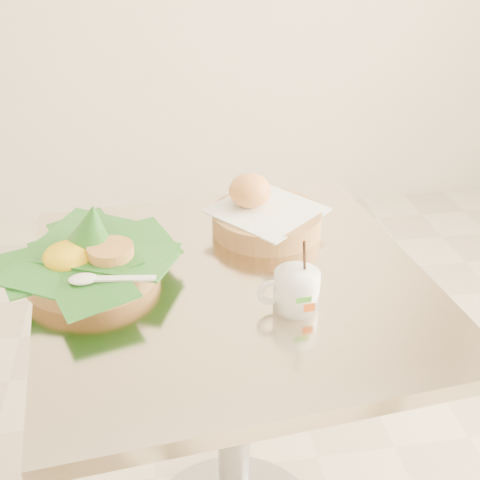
{
  "coord_description": "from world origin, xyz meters",
  "views": [
    {
      "loc": [
        0.06,
        -0.88,
        1.35
      ],
      "look_at": [
        0.2,
        0.04,
        0.82
      ],
      "focal_mm": 45.0,
      "sensor_mm": 36.0,
      "label": 1
    }
  ],
  "objects": [
    {
      "name": "coffee_mug",
      "position": [
        0.28,
        -0.08,
        0.79
      ],
      "size": [
        0.11,
        0.08,
        0.13
      ],
      "rotation": [
        0.0,
        0.0,
        0.06
      ],
      "color": "white",
      "rests_on": "cafe_table"
    },
    {
      "name": "bread_basket",
      "position": [
        0.28,
        0.2,
        0.78
      ],
      "size": [
        0.27,
        0.27,
        0.12
      ],
      "rotation": [
        0.0,
        0.0,
        -0.08
      ],
      "color": "#A17345",
      "rests_on": "cafe_table"
    },
    {
      "name": "cafe_table",
      "position": [
        0.19,
        0.03,
        0.53
      ],
      "size": [
        0.77,
        0.77,
        0.75
      ],
      "rotation": [
        0.0,
        0.0,
        0.1
      ],
      "color": "gray",
      "rests_on": "floor"
    },
    {
      "name": "rice_basket",
      "position": [
        -0.07,
        0.08,
        0.79
      ],
      "size": [
        0.31,
        0.31,
        0.16
      ],
      "rotation": [
        0.0,
        0.0,
        0.18
      ],
      "color": "#A17345",
      "rests_on": "cafe_table"
    }
  ]
}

